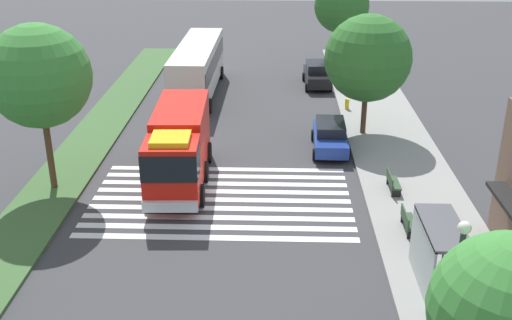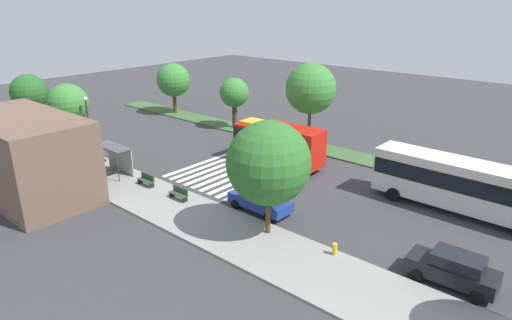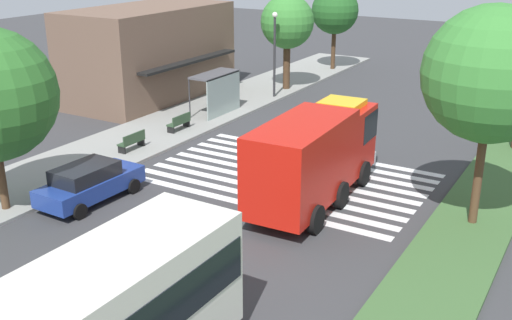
{
  "view_description": "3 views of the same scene",
  "coord_description": "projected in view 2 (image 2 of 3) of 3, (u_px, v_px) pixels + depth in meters",
  "views": [
    {
      "loc": [
        27.61,
        2.54,
        13.56
      ],
      "look_at": [
        -0.91,
        1.62,
        1.29
      ],
      "focal_mm": 43.49,
      "sensor_mm": 36.0,
      "label": 1
    },
    {
      "loc": [
        -23.64,
        27.07,
        13.9
      ],
      "look_at": [
        -1.57,
        1.53,
        1.67
      ],
      "focal_mm": 31.21,
      "sensor_mm": 36.0,
      "label": 2
    },
    {
      "loc": [
        -22.23,
        -12.04,
        10.31
      ],
      "look_at": [
        -0.51,
        0.77,
        1.13
      ],
      "focal_mm": 43.02,
      "sensor_mm": 36.0,
      "label": 3
    }
  ],
  "objects": [
    {
      "name": "ground_plane",
      "position": [
        254.0,
        170.0,
        38.53
      ],
      "size": [
        120.0,
        120.0,
        0.0
      ],
      "primitive_type": "plane",
      "color": "#38383A"
    },
    {
      "name": "sidewalk",
      "position": [
        168.0,
        204.0,
        31.81
      ],
      "size": [
        60.0,
        5.0,
        0.14
      ],
      "primitive_type": "cube",
      "color": "gray",
      "rests_on": "ground_plane"
    },
    {
      "name": "median_strip",
      "position": [
        309.0,
        146.0,
        44.49
      ],
      "size": [
        60.0,
        3.0,
        0.14
      ],
      "primitive_type": "cube",
      "color": "#3D6033",
      "rests_on": "ground_plane"
    },
    {
      "name": "crosswalk",
      "position": [
        245.0,
        167.0,
        39.14
      ],
      "size": [
        7.65,
        12.45,
        0.01
      ],
      "color": "silver",
      "rests_on": "ground_plane"
    },
    {
      "name": "fire_truck",
      "position": [
        276.0,
        142.0,
        38.97
      ],
      "size": [
        8.52,
        3.02,
        3.71
      ],
      "rotation": [
        0.0,
        0.0,
        0.04
      ],
      "color": "red",
      "rests_on": "ground_plane"
    },
    {
      "name": "parked_car_west",
      "position": [
        453.0,
        269.0,
        22.75
      ],
      "size": [
        4.47,
        2.12,
        1.78
      ],
      "rotation": [
        0.0,
        0.0,
        0.04
      ],
      "color": "black",
      "rests_on": "ground_plane"
    },
    {
      "name": "parked_car_mid",
      "position": [
        261.0,
        200.0,
        30.72
      ],
      "size": [
        4.64,
        2.15,
        1.62
      ],
      "rotation": [
        0.0,
        0.0,
        -0.03
      ],
      "color": "navy",
      "rests_on": "ground_plane"
    },
    {
      "name": "transit_bus",
      "position": [
        462.0,
        183.0,
        30.12
      ],
      "size": [
        12.01,
        2.97,
        3.68
      ],
      "rotation": [
        0.0,
        0.0,
        3.13
      ],
      "color": "silver",
      "rests_on": "ground_plane"
    },
    {
      "name": "bus_stop_shelter",
      "position": [
        116.0,
        153.0,
        36.82
      ],
      "size": [
        3.5,
        1.4,
        2.46
      ],
      "color": "#4C4C51",
      "rests_on": "sidewalk"
    },
    {
      "name": "bench_near_shelter",
      "position": [
        146.0,
        180.0,
        34.79
      ],
      "size": [
        1.6,
        0.5,
        0.9
      ],
      "color": "#2D472D",
      "rests_on": "sidewalk"
    },
    {
      "name": "bench_west_of_shelter",
      "position": [
        179.0,
        193.0,
        32.37
      ],
      "size": [
        1.6,
        0.5,
        0.9
      ],
      "color": "#2D472D",
      "rests_on": "sidewalk"
    },
    {
      "name": "street_lamp",
      "position": [
        88.0,
        121.0,
        40.19
      ],
      "size": [
        0.36,
        0.36,
        5.62
      ],
      "color": "#2D2D30",
      "rests_on": "sidewalk"
    },
    {
      "name": "storefront_building",
      "position": [
        25.0,
        156.0,
        32.68
      ],
      "size": [
        11.81,
        6.7,
        6.07
      ],
      "color": "brown",
      "rests_on": "ground_plane"
    },
    {
      "name": "sidewalk_tree_west",
      "position": [
        269.0,
        163.0,
        26.31
      ],
      "size": [
        5.11,
        5.11,
        7.18
      ],
      "color": "#513823",
      "rests_on": "sidewalk"
    },
    {
      "name": "sidewalk_tree_east",
      "position": [
        68.0,
        104.0,
        41.01
      ],
      "size": [
        3.7,
        3.7,
        6.54
      ],
      "color": "#47301E",
      "rests_on": "sidewalk"
    },
    {
      "name": "sidewalk_tree_far_east",
      "position": [
        29.0,
        92.0,
        46.02
      ],
      "size": [
        3.75,
        3.75,
        6.57
      ],
      "color": "#47301E",
      "rests_on": "sidewalk"
    },
    {
      "name": "median_tree_far_west",
      "position": [
        311.0,
        89.0,
        42.6
      ],
      "size": [
        4.88,
        4.88,
        8.12
      ],
      "color": "#513823",
      "rests_on": "median_strip"
    },
    {
      "name": "median_tree_west",
      "position": [
        234.0,
        93.0,
        49.43
      ],
      "size": [
        3.27,
        3.27,
        5.62
      ],
      "color": "#47301E",
      "rests_on": "median_strip"
    },
    {
      "name": "median_tree_center",
      "position": [
        173.0,
        80.0,
        55.82
      ],
      "size": [
        4.16,
        4.16,
        6.29
      ],
      "color": "#47301E",
      "rests_on": "median_strip"
    },
    {
      "name": "fire_hydrant",
      "position": [
        335.0,
        249.0,
        25.34
      ],
      "size": [
        0.28,
        0.28,
        0.7
      ],
      "primitive_type": "cylinder",
      "color": "gold",
      "rests_on": "sidewalk"
    }
  ]
}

